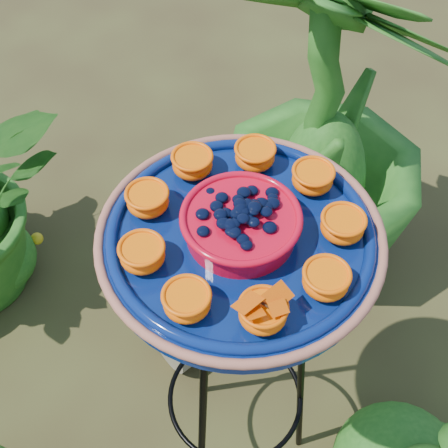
{
  "coord_description": "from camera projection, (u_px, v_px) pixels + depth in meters",
  "views": [
    {
      "loc": [
        -0.15,
        -0.77,
        1.84
      ],
      "look_at": [
        0.03,
        -0.12,
        1.02
      ],
      "focal_mm": 50.0,
      "sensor_mm": 36.0,
      "label": 1
    }
  ],
  "objects": [
    {
      "name": "tripod_stand",
      "position": [
        237.0,
        350.0,
        1.4
      ],
      "size": [
        0.42,
        0.42,
        0.95
      ],
      "rotation": [
        0.0,
        0.0,
        0.27
      ],
      "color": "black",
      "rests_on": "ground"
    },
    {
      "name": "feeder_dish",
      "position": [
        240.0,
        235.0,
        1.07
      ],
      "size": [
        0.59,
        0.59,
        0.11
      ],
      "rotation": [
        0.0,
        0.0,
        0.27
      ],
      "color": "navy",
      "rests_on": "tripod_stand"
    },
    {
      "name": "ground_plane",
      "position": [
        206.0,
        406.0,
        1.91
      ],
      "size": [
        20.0,
        20.0,
        0.0
      ],
      "primitive_type": "plane",
      "color": "#312515",
      "rests_on": "ground"
    },
    {
      "name": "shrub_back_right",
      "position": [
        328.0,
        137.0,
        1.84
      ],
      "size": [
        0.91,
        0.91,
        1.15
      ],
      "primitive_type": "imported",
      "rotation": [
        0.0,
        0.0,
        2.41
      ],
      "color": "#1D5516",
      "rests_on": "ground"
    },
    {
      "name": "driftwood_log",
      "position": [
        232.0,
        304.0,
        2.04
      ],
      "size": [
        0.56,
        0.38,
        0.18
      ],
      "primitive_type": "cylinder",
      "rotation": [
        0.0,
        1.57,
        0.42
      ],
      "color": "gray",
      "rests_on": "ground"
    }
  ]
}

